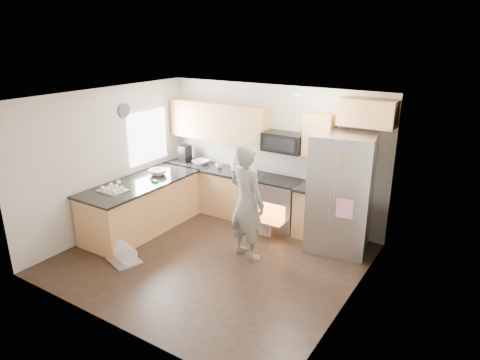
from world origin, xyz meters
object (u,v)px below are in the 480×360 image
Objects in this scene: stove_range at (280,193)px; person at (247,202)px; dish_rack at (124,257)px; refrigerator at (340,194)px.

person is (0.08, -1.28, 0.27)m from stove_range.
person is at bearing 38.76° from dish_rack.
dish_rack is (-2.69, -2.27, -0.91)m from refrigerator.
refrigerator reaches higher than dish_rack.
person is 3.07× the size of dish_rack.
refrigerator reaches higher than person.
dish_rack is at bearing -120.24° from stove_range.
stove_range reaches higher than dish_rack.
person is at bearing -86.62° from stove_range.
stove_range is 2.89× the size of dish_rack.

